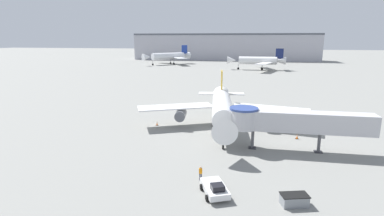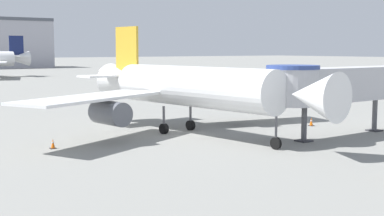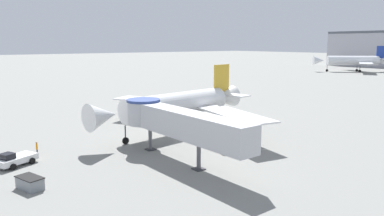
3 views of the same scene
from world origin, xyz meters
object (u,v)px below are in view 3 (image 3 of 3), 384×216
Objects in this scene: traffic_cone_starboard_wing at (224,152)px; ground_crew_marshaller at (37,148)px; pushback_tug_white at (15,159)px; traffic_cone_port_wing at (140,117)px; background_jet_blue_tail at (354,61)px; jet_bridge at (175,121)px; main_airplane at (180,105)px; service_container_gray at (30,183)px.

traffic_cone_starboard_wing is 21.55m from ground_crew_marshaller.
traffic_cone_port_wing is at bearing 97.07° from pushback_tug_white.
traffic_cone_port_wing is at bearing -32.63° from background_jet_blue_tail.
pushback_tug_white is 2.71× the size of ground_crew_marshaller.
background_jet_blue_tail is at bearing 111.17° from jet_bridge.
jet_bridge is 7.15m from traffic_cone_starboard_wing.
main_airplane is 10.56× the size of service_container_gray.
traffic_cone_starboard_wing is 0.03× the size of background_jet_blue_tail.
service_container_gray is at bearing -27.38° from background_jet_blue_tail.
ground_crew_marshaller reaches higher than service_container_gray.
jet_bridge is at bearing 86.35° from service_container_gray.
service_container_gray reaches higher than traffic_cone_starboard_wing.
service_container_gray is 0.11× the size of background_jet_blue_tail.
background_jet_blue_tail is (-33.87, 128.67, 4.70)m from traffic_cone_port_wing.
ground_crew_marshaller reaches higher than pushback_tug_white.
main_airplane is at bearing -73.25° from ground_crew_marshaller.
traffic_cone_starboard_wing is (10.74, 20.19, -0.32)m from pushback_tug_white.
main_airplane is 25.37m from service_container_gray.
ground_crew_marshaller is at bearing -30.35° from background_jet_blue_tail.
main_airplane is at bearing -0.97° from traffic_cone_port_wing.
traffic_cone_port_wing is (-13.74, 23.03, -0.35)m from pushback_tug_white.
main_airplane is 13.19m from traffic_cone_starboard_wing.
ground_crew_marshaller reaches higher than traffic_cone_port_wing.
ground_crew_marshaller is at bearing 161.43° from service_container_gray.
background_jet_blue_tail is at bearing -55.27° from ground_crew_marshaller.
traffic_cone_port_wing is at bearing 158.32° from jet_bridge.
pushback_tug_white is 6.56× the size of traffic_cone_port_wing.
traffic_cone_starboard_wing is at bearing -19.07° from main_airplane.
traffic_cone_port_wing is at bearing 173.38° from traffic_cone_starboard_wing.
jet_bridge is 27.76× the size of traffic_cone_port_wing.
traffic_cone_port_wing is 133.13m from background_jet_blue_tail.
jet_bridge is 148.21m from background_jet_blue_tail.
traffic_cone_port_wing is at bearing 132.49° from service_container_gray.
jet_bridge is 24.34m from traffic_cone_port_wing.
traffic_cone_starboard_wing is at bearing 38.24° from pushback_tug_white.
pushback_tug_white is at bearing 176.57° from service_container_gray.
main_airplane is at bearing 140.60° from jet_bridge.
traffic_cone_port_wing is 23.38m from ground_crew_marshaller.
background_jet_blue_tail is (-55.39, 152.16, 4.47)m from service_container_gray.
traffic_cone_starboard_wing is 1.10× the size of traffic_cone_port_wing.
pushback_tug_white is at bearing -118.01° from traffic_cone_starboard_wing.
service_container_gray is (-0.96, -15.09, -3.83)m from jet_bridge.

